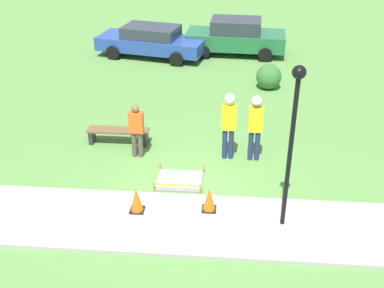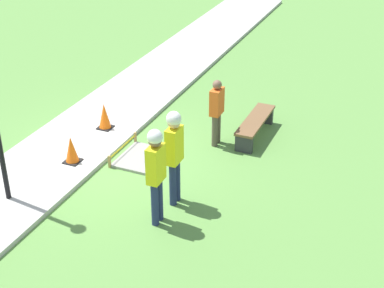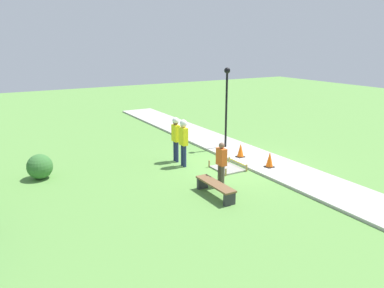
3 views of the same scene
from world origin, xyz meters
name	(u,v)px [view 2 (image 2 of 3)]	position (x,y,z in m)	size (l,w,h in m)	color
ground_plane	(112,157)	(0.00, 0.00, 0.00)	(60.00, 60.00, 0.00)	#5B8E42
sidewalk	(70,146)	(0.00, -1.10, 0.05)	(28.00, 2.21, 0.10)	#ADAAA3
wet_concrete_patch	(143,158)	(-0.18, 0.69, 0.04)	(1.23, 1.05, 0.29)	gray
traffic_cone_near_patch	(104,116)	(-1.02, -0.77, 0.41)	(0.34, 0.34, 0.64)	black
traffic_cone_far_patch	(71,150)	(0.66, -0.59, 0.40)	(0.34, 0.34, 0.61)	black
park_bench	(255,124)	(-2.20, 2.63, 0.33)	(1.81, 0.44, 0.47)	#2D2D33
worker_supervisor	(156,167)	(1.77, 2.01, 1.18)	(0.40, 0.28, 1.93)	navy
worker_assistant	(174,148)	(1.05, 2.04, 1.20)	(0.40, 0.28, 1.97)	navy
bystander_in_orange_shirt	(217,109)	(-1.50, 1.91, 0.89)	(0.40, 0.22, 1.59)	brown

